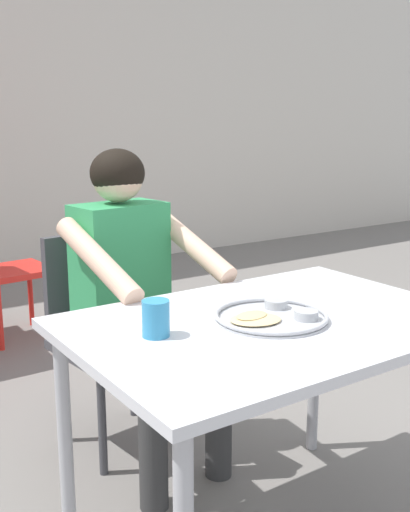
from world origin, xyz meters
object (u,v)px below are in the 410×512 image
object	(u,v)px
thali_tray	(272,316)
chair_red_right	(0,262)
chair_foreground	(106,322)
table_foreground	(271,344)
drinking_cup	(156,317)
diner_foreground	(134,281)

from	to	relation	value
thali_tray	chair_red_right	size ratio (longest dim) A/B	0.39
thali_tray	chair_foreground	bearing A→B (deg)	96.95
table_foreground	chair_red_right	xyz separation A→B (m)	(-0.14, 2.31, -0.18)
drinking_cup	diner_foreground	bearing A→B (deg)	67.45
table_foreground	diner_foreground	bearing A→B (deg)	97.91
diner_foreground	chair_red_right	size ratio (longest dim) A/B	1.41
chair_red_right	diner_foreground	bearing A→B (deg)	-88.26
thali_tray	drinking_cup	size ratio (longest dim) A/B	3.32
table_foreground	chair_red_right	size ratio (longest dim) A/B	1.35
chair_foreground	diner_foreground	world-z (taller)	diner_foreground
chair_foreground	thali_tray	bearing A→B (deg)	-83.05
drinking_cup	chair_red_right	xyz separation A→B (m)	(0.21, 2.25, -0.31)
thali_tray	diner_foreground	distance (m)	0.69
drinking_cup	diner_foreground	world-z (taller)	diner_foreground
thali_tray	drinking_cup	world-z (taller)	drinking_cup
drinking_cup	chair_foreground	xyz separation A→B (m)	(0.24, 0.84, -0.30)
chair_foreground	chair_red_right	world-z (taller)	chair_foreground
drinking_cup	diner_foreground	xyz separation A→B (m)	(0.26, 0.62, -0.08)
diner_foreground	thali_tray	bearing A→B (deg)	-82.54
table_foreground	chair_foreground	world-z (taller)	chair_foreground
thali_tray	diner_foreground	world-z (taller)	diner_foreground
drinking_cup	chair_foreground	world-z (taller)	chair_foreground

